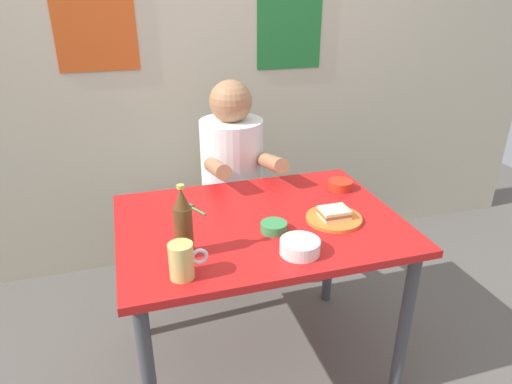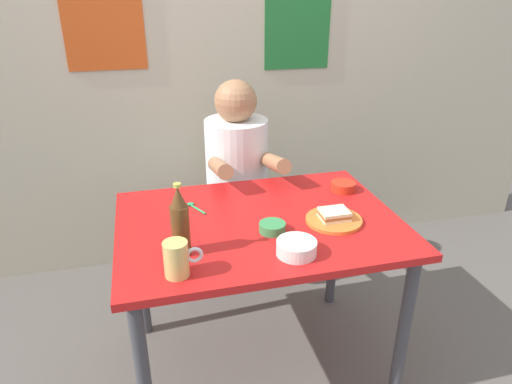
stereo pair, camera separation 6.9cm
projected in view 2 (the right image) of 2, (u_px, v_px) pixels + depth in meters
ground_plane at (259, 362)px, 2.11m from camera, size 6.00×6.00×0.00m
wall_back at (211, 41)px, 2.49m from camera, size 4.40×0.09×2.60m
dining_table at (259, 241)px, 1.84m from camera, size 1.10×0.80×0.74m
stool at (238, 229)px, 2.53m from camera, size 0.34×0.34×0.45m
person_seated at (237, 160)px, 2.34m from camera, size 0.33×0.56×0.72m
plate_orange at (334, 220)px, 1.79m from camera, size 0.22×0.22×0.01m
sandwich at (334, 214)px, 1.78m from camera, size 0.11×0.09×0.04m
beer_mug at (177, 259)px, 1.44m from camera, size 0.13×0.08×0.12m
beer_bottle at (180, 223)px, 1.53m from camera, size 0.06×0.06×0.26m
dip_bowl_green at (272, 227)px, 1.71m from camera, size 0.10×0.10×0.03m
rice_bowl_white at (297, 247)px, 1.57m from camera, size 0.14×0.14×0.05m
sauce_bowl_chili at (343, 186)px, 2.05m from camera, size 0.11×0.11×0.04m
spoon at (193, 206)px, 1.90m from camera, size 0.07×0.11×0.01m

